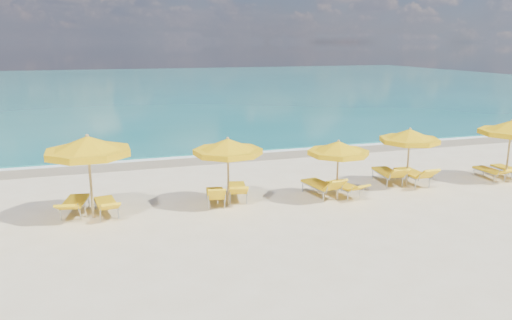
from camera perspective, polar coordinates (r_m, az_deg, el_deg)
name	(u,v)px	position (r m, az deg, el deg)	size (l,w,h in m)	color
ground_plane	(270,205)	(16.61, 1.58, -5.17)	(120.00, 120.00, 0.00)	beige
ocean	(140,86)	(63.30, -13.07, 8.21)	(120.00, 80.00, 0.30)	#126665
wet_sand_band	(218,157)	(23.47, -4.39, 0.31)	(120.00, 2.60, 0.01)	tan
foam_line	(214,154)	(24.23, -4.83, 0.71)	(120.00, 1.20, 0.03)	white
whitecap_near	(86,130)	(32.30, -18.88, 3.22)	(14.00, 0.36, 0.05)	white
whitecap_far	(265,108)	(41.39, 1.07, 6.00)	(18.00, 0.30, 0.05)	white
umbrella_3	(88,147)	(15.67, -18.66, 1.44)	(3.36, 3.36, 2.62)	tan
umbrella_4	(228,147)	(16.12, -3.24, 1.47)	(2.77, 2.77, 2.30)	tan
umbrella_5	(338,149)	(16.92, 9.39, 1.28)	(2.64, 2.64, 2.10)	tan
umbrella_6	(410,136)	(19.18, 17.16, 2.59)	(2.32, 2.32, 2.22)	tan
umbrella_7	(511,128)	(21.42, 27.16, 3.25)	(2.72, 2.72, 2.42)	tan
lounger_3_left	(75,207)	(16.67, -19.99, -5.10)	(0.99, 2.06, 0.73)	#A5A8AD
lounger_3_right	(107,208)	(16.34, -16.71, -5.27)	(0.81, 1.87, 0.70)	#A5A8AD
lounger_4_left	(216,198)	(16.67, -4.65, -4.37)	(0.84, 1.76, 0.83)	#A5A8AD
lounger_4_right	(237,193)	(17.17, -2.17, -3.76)	(0.98, 1.97, 0.78)	#A5A8AD
lounger_5_left	(320,190)	(17.61, 7.38, -3.37)	(0.95, 2.03, 0.90)	#A5A8AD
lounger_5_right	(344,190)	(17.82, 10.05, -3.38)	(0.90, 1.85, 0.67)	#A5A8AD
lounger_6_left	(388,177)	(19.71, 14.82, -1.89)	(0.93, 2.09, 0.88)	#A5A8AD
lounger_6_right	(413,178)	(19.88, 17.47, -1.93)	(0.71, 2.04, 0.88)	#A5A8AD
lounger_7_left	(490,174)	(21.69, 25.16, -1.47)	(0.59, 1.73, 0.66)	#A5A8AD
lounger_7_right	(507,172)	(22.42, 26.77, -1.21)	(0.58, 1.69, 0.61)	#A5A8AD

